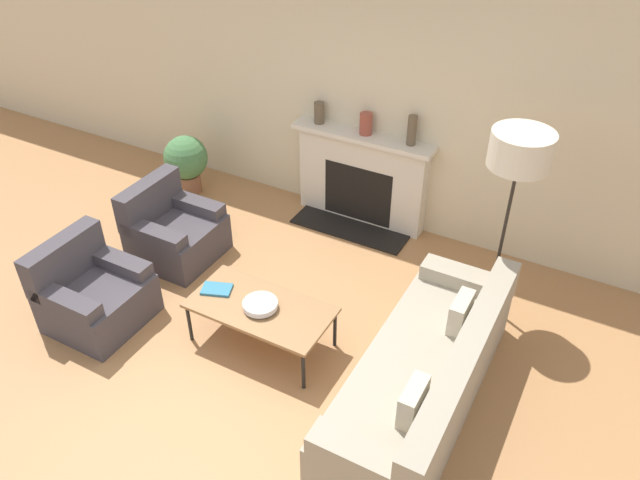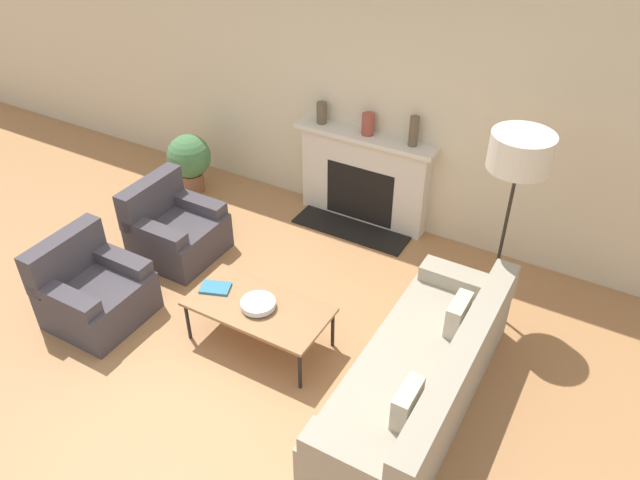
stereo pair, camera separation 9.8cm
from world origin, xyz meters
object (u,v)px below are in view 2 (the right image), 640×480
at_px(fireplace, 363,179).
at_px(couch, 421,378).
at_px(potted_plant, 189,159).
at_px(armchair_near, 93,291).
at_px(mantel_vase_center_left, 368,124).
at_px(mantel_vase_center_right, 414,131).
at_px(armchair_far, 174,229).
at_px(coffee_table, 258,308).
at_px(book, 215,288).
at_px(mantel_vase_left, 322,113).
at_px(floor_lamp, 520,158).
at_px(bowl, 258,304).

height_order(fireplace, couch, fireplace).
relative_size(couch, potted_plant, 3.14).
bearing_deg(potted_plant, fireplace, 12.60).
distance_m(armchair_near, mantel_vase_center_left, 3.16).
bearing_deg(mantel_vase_center_left, mantel_vase_center_right, 0.00).
xyz_separation_m(armchair_near, armchair_far, (0.00, 1.12, 0.00)).
height_order(fireplace, armchair_far, fireplace).
height_order(couch, armchair_near, armchair_near).
xyz_separation_m(couch, armchair_far, (-2.99, 0.60, -0.00)).
bearing_deg(coffee_table, mantel_vase_center_left, 92.30).
bearing_deg(coffee_table, mantel_vase_center_right, 79.33).
distance_m(book, mantel_vase_left, 2.35).
bearing_deg(fireplace, mantel_vase_center_left, 40.88).
xyz_separation_m(floor_lamp, mantel_vase_center_left, (-1.71, 0.78, -0.43)).
bearing_deg(mantel_vase_center_right, couch, -63.85).
xyz_separation_m(mantel_vase_left, mantel_vase_center_left, (0.55, 0.00, -0.00)).
height_order(fireplace, book, fireplace).
distance_m(book, potted_plant, 2.46).
xyz_separation_m(mantel_vase_center_left, potted_plant, (-2.09, -0.48, -0.75)).
bearing_deg(fireplace, book, -98.77).
distance_m(floor_lamp, mantel_vase_left, 2.43).
distance_m(couch, floor_lamp, 1.91).
relative_size(couch, armchair_near, 2.82).
relative_size(coffee_table, book, 4.11).
xyz_separation_m(bowl, mantel_vase_center_left, (-0.11, 2.24, 0.70)).
bearing_deg(fireplace, armchair_near, -117.68).
bearing_deg(armchair_near, coffee_table, -72.75).
xyz_separation_m(mantel_vase_left, potted_plant, (-1.54, -0.48, -0.75)).
bearing_deg(book, mantel_vase_center_left, 60.34).
relative_size(armchair_near, potted_plant, 1.11).
bearing_deg(coffee_table, floor_lamp, 41.51).
xyz_separation_m(bowl, mantel_vase_center_right, (0.40, 2.24, 0.75)).
bearing_deg(mantel_vase_left, armchair_near, -107.84).
bearing_deg(mantel_vase_center_left, book, -99.15).
distance_m(couch, armchair_far, 3.05).
relative_size(couch, coffee_table, 1.85).
bearing_deg(mantel_vase_center_right, armchair_near, -125.63).
xyz_separation_m(armchair_far, coffee_table, (1.51, -0.66, 0.10)).
distance_m(bowl, mantel_vase_left, 2.44).
relative_size(book, mantel_vase_left, 1.28).
bearing_deg(book, coffee_table, -19.36).
xyz_separation_m(armchair_near, bowl, (1.52, 0.45, 0.17)).
xyz_separation_m(armchair_far, floor_lamp, (3.13, 0.78, 1.31)).
bearing_deg(bowl, potted_plant, 141.29).
bearing_deg(mantel_vase_center_left, potted_plant, -167.11).
relative_size(floor_lamp, mantel_vase_center_left, 7.90).
bearing_deg(fireplace, floor_lamp, -23.95).
bearing_deg(armchair_far, couch, -101.42).
relative_size(bowl, potted_plant, 0.41).
relative_size(bowl, floor_lamp, 0.16).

